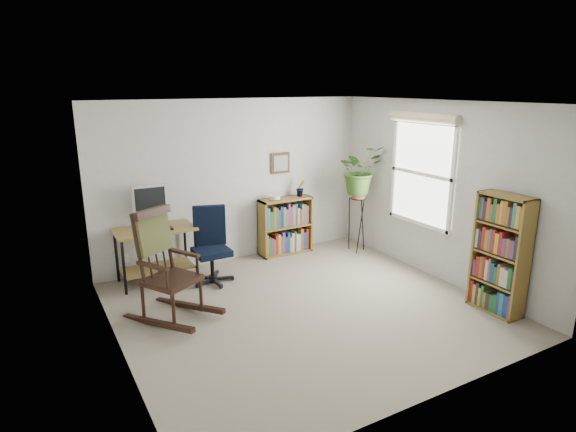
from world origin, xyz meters
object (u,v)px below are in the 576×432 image
desk (157,255)px  low_bookshelf (285,226)px  office_chair (211,246)px  tall_bookshelf (500,255)px  rocking_chair (171,265)px

desk → low_bookshelf: bearing=3.3°
office_chair → tall_bookshelf: bearing=-27.4°
rocking_chair → office_chair: bearing=15.2°
low_bookshelf → tall_bookshelf: bearing=-68.7°
low_bookshelf → rocking_chair: bearing=-149.5°
desk → office_chair: office_chair is taller
low_bookshelf → tall_bookshelf: size_ratio=0.63×
tall_bookshelf → office_chair: bearing=136.6°
desk → rocking_chair: bearing=-96.4°
rocking_chair → tall_bookshelf: 3.76m
office_chair → tall_bookshelf: tall_bookshelf is taller
desk → rocking_chair: size_ratio=0.80×
rocking_chair → low_bookshelf: size_ratio=1.44×
tall_bookshelf → desk: bearing=138.4°
desk → rocking_chair: rocking_chair is taller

